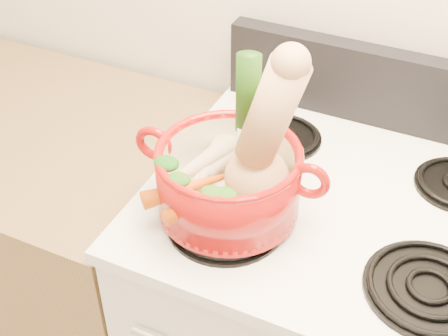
% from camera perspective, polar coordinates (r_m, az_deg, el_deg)
% --- Properties ---
extents(cooktop, '(0.78, 0.67, 0.03)m').
position_cam_1_polar(cooktop, '(1.27, 11.08, -3.53)').
color(cooktop, white).
rests_on(cooktop, stove_body).
extents(control_backsplash, '(0.76, 0.05, 0.18)m').
position_cam_1_polar(control_backsplash, '(1.44, 14.97, 6.93)').
color(control_backsplash, black).
rests_on(control_backsplash, cooktop).
extents(burner_front_left, '(0.22, 0.22, 0.02)m').
position_cam_1_polar(burner_front_left, '(1.18, 0.15, -4.84)').
color(burner_front_left, black).
rests_on(burner_front_left, cooktop).
extents(burner_front_right, '(0.22, 0.22, 0.02)m').
position_cam_1_polar(burner_front_right, '(1.12, 18.29, -10.31)').
color(burner_front_right, black).
rests_on(burner_front_right, cooktop).
extents(burner_back_left, '(0.17, 0.17, 0.02)m').
position_cam_1_polar(burner_back_left, '(1.39, 5.38, 2.92)').
color(burner_back_left, black).
rests_on(burner_back_left, cooktop).
extents(dutch_oven, '(0.28, 0.28, 0.13)m').
position_cam_1_polar(dutch_oven, '(1.15, 0.42, -1.14)').
color(dutch_oven, '#950C09').
rests_on(dutch_oven, burner_front_left).
extents(pot_handle_left, '(0.08, 0.02, 0.07)m').
position_cam_1_polar(pot_handle_left, '(1.17, -6.45, 2.28)').
color(pot_handle_left, '#950C09').
rests_on(pot_handle_left, dutch_oven).
extents(pot_handle_right, '(0.08, 0.02, 0.07)m').
position_cam_1_polar(pot_handle_right, '(1.09, 7.84, -1.18)').
color(pot_handle_right, '#950C09').
rests_on(pot_handle_right, dutch_oven).
extents(squash, '(0.23, 0.17, 0.33)m').
position_cam_1_polar(squash, '(1.08, 3.17, 3.18)').
color(squash, tan).
rests_on(squash, dutch_oven).
extents(leek, '(0.06, 0.06, 0.29)m').
position_cam_1_polar(leek, '(1.13, 2.16, 4.45)').
color(leek, beige).
rests_on(leek, dutch_oven).
extents(ginger, '(0.10, 0.08, 0.05)m').
position_cam_1_polar(ginger, '(1.21, 3.18, 0.33)').
color(ginger, tan).
rests_on(ginger, dutch_oven).
extents(parsnip_0, '(0.07, 0.25, 0.07)m').
position_cam_1_polar(parsnip_0, '(1.19, -1.73, -0.31)').
color(parsnip_0, beige).
rests_on(parsnip_0, dutch_oven).
extents(parsnip_1, '(0.10, 0.18, 0.05)m').
position_cam_1_polar(parsnip_1, '(1.18, -2.18, -0.84)').
color(parsnip_1, beige).
rests_on(parsnip_1, dutch_oven).
extents(parsnip_2, '(0.06, 0.21, 0.06)m').
position_cam_1_polar(parsnip_2, '(1.20, -1.26, 0.65)').
color(parsnip_2, beige).
rests_on(parsnip_2, dutch_oven).
extents(parsnip_3, '(0.12, 0.20, 0.06)m').
position_cam_1_polar(parsnip_3, '(1.18, -2.91, 0.08)').
color(parsnip_3, beige).
rests_on(parsnip_3, dutch_oven).
extents(carrot_0, '(0.06, 0.17, 0.05)m').
position_cam_1_polar(carrot_0, '(1.13, -0.10, -3.41)').
color(carrot_0, '#C75509').
rests_on(carrot_0, dutch_oven).
extents(carrot_1, '(0.14, 0.15, 0.05)m').
position_cam_1_polar(carrot_1, '(1.15, -3.46, -1.96)').
color(carrot_1, '#DE5C0B').
rests_on(carrot_1, dutch_oven).
extents(carrot_2, '(0.06, 0.17, 0.05)m').
position_cam_1_polar(carrot_2, '(1.13, 1.25, -2.59)').
color(carrot_2, '#C33809').
rests_on(carrot_2, dutch_oven).
extents(carrot_3, '(0.10, 0.14, 0.04)m').
position_cam_1_polar(carrot_3, '(1.11, -2.28, -3.32)').
color(carrot_3, '#B85909').
rests_on(carrot_3, dutch_oven).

